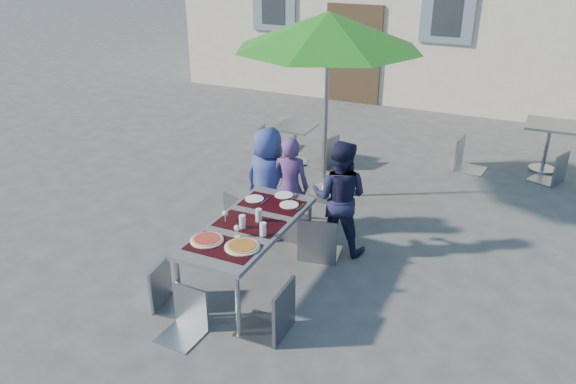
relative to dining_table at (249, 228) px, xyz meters
The scene contains 22 objects.
ground 0.88m from the dining_table, 17.19° to the left, with size 90.00×90.00×0.00m, color #464649.
dining_table is the anchor object (origin of this frame).
pizza_near_left 0.56m from the dining_table, 112.13° to the right, with size 0.34×0.34×0.03m.
pizza_near_right 0.52m from the dining_table, 68.89° to the right, with size 0.36×0.36×0.03m.
glassware 0.17m from the dining_table, 56.52° to the right, with size 0.58×0.45×0.15m.
place_settings 0.65m from the dining_table, 89.82° to the left, with size 0.70×0.46×0.01m.
child_0 1.31m from the dining_table, 108.14° to the left, with size 0.68×0.44×1.40m, color #33438E.
child_1 1.22m from the dining_table, 93.92° to the left, with size 0.49×0.32×1.34m, color #583873.
child_2 1.27m from the dining_table, 60.61° to the left, with size 0.70×0.40×1.43m, color #191A38.
chair_0 1.27m from the dining_table, 123.72° to the left, with size 0.57×0.57×1.00m.
chair_1 1.12m from the dining_table, 86.48° to the left, with size 0.38×0.39×0.85m.
chair_2 0.94m from the dining_table, 58.46° to the left, with size 0.54×0.55×1.06m.
chair_3 0.94m from the dining_table, 127.02° to the right, with size 0.47×0.47×0.94m.
chair_4 0.92m from the dining_table, 46.97° to the right, with size 0.48×0.47×1.06m.
chair_5 1.05m from the dining_table, 99.07° to the right, with size 0.41×0.41×0.89m.
patio_umbrella 3.02m from the dining_table, 92.57° to the left, with size 2.58×2.58×2.68m.
cafe_table_0 3.71m from the dining_table, 106.79° to the left, with size 0.62×0.62×0.66m.
bg_chair_l_0 4.31m from the dining_table, 114.79° to the left, with size 0.43×0.42×0.84m.
bg_chair_r_0 3.68m from the dining_table, 98.55° to the left, with size 0.55×0.55×1.00m.
cafe_table_1 5.72m from the dining_table, 60.62° to the left, with size 0.76×0.76×0.81m.
bg_chair_l_1 4.79m from the dining_table, 70.30° to the left, with size 0.50×0.50×1.03m.
bg_chair_r_1 5.39m from the dining_table, 56.70° to the left, with size 0.56×0.56×0.96m.
Camera 1 is at (2.13, -4.81, 3.58)m, focal length 35.00 mm.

